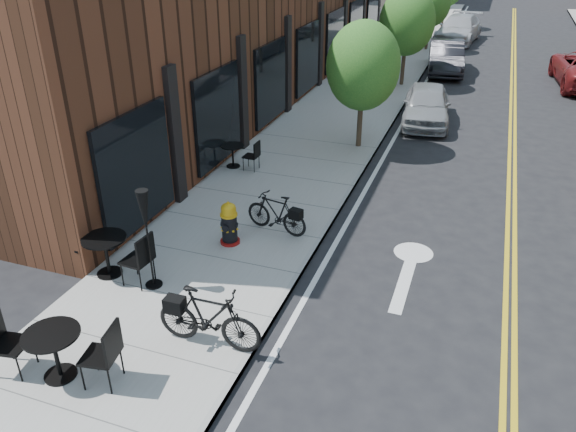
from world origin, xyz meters
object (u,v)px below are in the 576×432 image
at_px(parked_car_c, 459,29).
at_px(bicycle_left, 276,213).
at_px(parked_car_b, 446,57).
at_px(bicycle_right, 209,318).
at_px(fire_hydrant, 229,224).
at_px(patio_umbrella, 145,219).
at_px(bistro_set_c, 233,153).
at_px(bistro_set_a, 106,250).
at_px(parked_car_a, 427,104).
at_px(bistro_set_b, 54,349).

bearing_deg(parked_car_c, bicycle_left, -88.05).
relative_size(parked_car_b, parked_car_c, 0.85).
height_order(bicycle_right, parked_car_b, parked_car_b).
bearing_deg(fire_hydrant, bicycle_left, 37.90).
distance_m(fire_hydrant, patio_umbrella, 2.33).
bearing_deg(bistro_set_c, parked_car_b, 74.27).
bearing_deg(bicycle_right, bicycle_left, 3.36).
height_order(bistro_set_a, parked_car_b, parked_car_b).
height_order(bistro_set_a, parked_car_c, parked_car_c).
bearing_deg(parked_car_a, patio_umbrella, -112.50).
bearing_deg(fire_hydrant, bistro_set_a, -140.84).
bearing_deg(fire_hydrant, parked_car_c, 75.39).
relative_size(bicycle_left, parked_car_a, 0.39).
height_order(parked_car_b, parked_car_c, parked_car_c).
distance_m(parked_car_a, parked_car_b, 7.89).
relative_size(bistro_set_b, parked_car_a, 0.52).
bearing_deg(parked_car_c, bistro_set_b, -90.13).
relative_size(bistro_set_a, parked_car_a, 0.52).
bearing_deg(bicycle_right, parked_car_a, -9.00).
xyz_separation_m(bicycle_right, bistro_set_b, (-1.87, -1.44, -0.01)).
xyz_separation_m(parked_car_a, parked_car_b, (-0.14, 7.89, 0.05)).
height_order(bistro_set_b, parked_car_c, parked_car_c).
relative_size(bicycle_right, bistro_set_a, 0.90).
xyz_separation_m(parked_car_a, parked_car_c, (-0.22, 15.98, 0.08)).
bearing_deg(parked_car_a, fire_hydrant, -111.89).
bearing_deg(bistro_set_b, parked_car_a, 66.49).
relative_size(fire_hydrant, parked_car_c, 0.19).
distance_m(bicycle_left, patio_umbrella, 3.34).
height_order(parked_car_a, parked_car_c, parked_car_c).
relative_size(fire_hydrant, bicycle_right, 0.54).
relative_size(bicycle_left, bicycle_right, 0.84).
bearing_deg(bicycle_left, parked_car_a, 178.85).
distance_m(fire_hydrant, parked_car_b, 18.32).
height_order(bistro_set_b, parked_car_b, parked_car_b).
xyz_separation_m(bistro_set_c, parked_car_b, (4.48, 14.15, 0.18)).
xyz_separation_m(bistro_set_a, parked_car_c, (4.40, 28.16, 0.09)).
bearing_deg(bistro_set_a, patio_umbrella, 2.23).
relative_size(bicycle_right, bistro_set_b, 0.90).
height_order(parked_car_a, parked_car_b, parked_car_b).
xyz_separation_m(bicycle_left, parked_car_b, (1.95, 17.29, 0.14)).
distance_m(fire_hydrant, bicycle_right, 3.37).
distance_m(fire_hydrant, bicycle_left, 1.14).
bearing_deg(fire_hydrant, bistro_set_c, 104.99).
bearing_deg(bicycle_right, parked_car_c, -4.54).
xyz_separation_m(patio_umbrella, parked_car_c, (3.35, 28.20, -0.83)).
relative_size(bistro_set_a, parked_car_b, 0.46).
distance_m(bistro_set_a, patio_umbrella, 1.40).
height_order(patio_umbrella, parked_car_a, patio_umbrella).
bearing_deg(patio_umbrella, parked_car_c, 83.23).
height_order(bistro_set_c, patio_umbrella, patio_umbrella).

